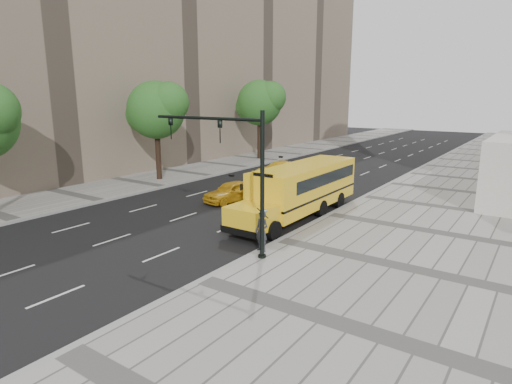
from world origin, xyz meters
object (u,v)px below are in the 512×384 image
Objects in this scene: taxi_near at (232,191)px; tree_c at (260,102)px; tree_b at (157,109)px; traffic_signal at (235,164)px; taxi_far at (281,170)px; school_bus at (302,186)px; pedestrian at (262,231)px.

tree_c is at bearing 129.97° from taxi_near.
tree_b reaches higher than traffic_signal.
tree_b is 11.00m from taxi_near.
taxi_near is 10.39m from traffic_signal.
traffic_signal reaches higher than taxi_far.
taxi_far is at bearing 39.20° from tree_b.
taxi_far is 18.40m from traffic_signal.
tree_b is 0.71× the size of school_bus.
school_bus is 11.44m from taxi_far.
school_bus reaches higher than taxi_near.
taxi_far is 0.69× the size of traffic_signal.
tree_b is 1.84× the size of taxi_far.
pedestrian is (16.57, -9.29, -4.81)m from tree_b.
pedestrian is at bearing -76.24° from school_bus.
tree_b is 11.42m from taxi_far.
traffic_signal is at bearing -40.42° from taxi_far.
tree_c reaches higher than pedestrian.
traffic_signal is at bearing -137.66° from pedestrian.
tree_b is 2.01× the size of taxi_near.
pedestrian is at bearing 33.36° from traffic_signal.
taxi_near is at bearing 129.10° from traffic_signal.
taxi_near is at bearing 144.67° from pedestrian.
taxi_near is 10.00m from pedestrian.
school_bus is at bearing -49.50° from tree_c.
taxi_near is at bearing 177.61° from school_bus.
school_bus is at bearing 95.35° from traffic_signal.
tree_b is at bearing -116.42° from taxi_far.
taxi_near is at bearing -13.79° from tree_b.
school_bus is at bearing -27.64° from taxi_far.
tree_c is at bearing 130.50° from school_bus.
pedestrian is (7.15, -6.98, 0.38)m from taxi_near.
taxi_far is (-1.51, 8.75, 0.04)m from taxi_near.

